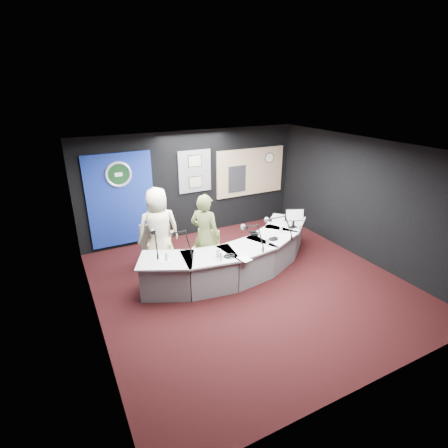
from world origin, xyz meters
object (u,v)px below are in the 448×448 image
broadcast_desk (235,258)px  person_woman (205,236)px  armchair_right (206,254)px  armchair_left (160,249)px  person_man (158,229)px

broadcast_desk → person_woman: bearing=156.0°
armchair_right → armchair_left: bearing=-178.9°
armchair_right → person_woman: 0.43m
broadcast_desk → person_woman: size_ratio=2.47×
broadcast_desk → person_woman: (-0.59, 0.26, 0.54)m
person_woman → armchair_left: bearing=9.0°
armchair_right → person_man: person_man is taller
broadcast_desk → person_woman: 0.84m
person_woman → armchair_right: bearing=-0.0°
armchair_right → person_man: bearing=-178.9°
armchair_right → person_man: 1.17m
armchair_left → person_man: (0.00, 0.00, 0.49)m
armchair_left → armchair_right: armchair_right is taller
armchair_left → person_man: 0.49m
armchair_right → person_woman: person_woman is taller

